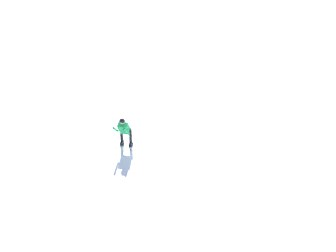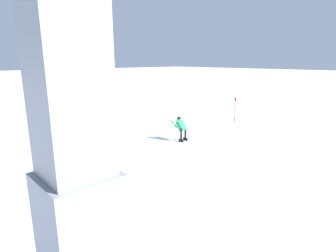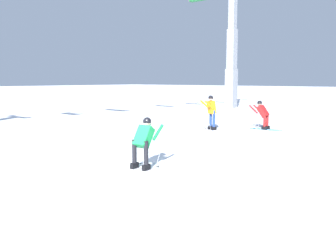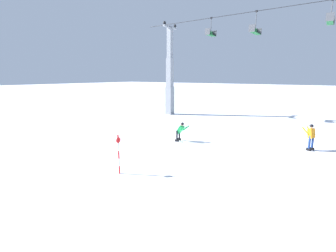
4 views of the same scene
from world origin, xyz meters
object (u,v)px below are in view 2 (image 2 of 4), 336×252
trail_marker_pole (235,108)px  skier_distant_uphill (71,112)px  lift_tower_near (68,80)px  skier_distant_downhill (83,108)px  skier_carving_main (181,127)px

trail_marker_pole → skier_distant_uphill: size_ratio=1.12×
lift_tower_near → skier_distant_uphill: lift_tower_near is taller
lift_tower_near → skier_distant_downhill: 20.46m
skier_distant_uphill → skier_carving_main: bearing=-159.1°
skier_carving_main → trail_marker_pole: (0.73, -6.83, 0.24)m
lift_tower_near → skier_distant_downhill: bearing=-26.1°
lift_tower_near → skier_distant_uphill: size_ratio=6.17×
skier_distant_uphill → skier_distant_downhill: 2.68m
lift_tower_near → skier_distant_downhill: lift_tower_near is taller
lift_tower_near → skier_carving_main: bearing=-51.5°
trail_marker_pole → skier_distant_uphill: bearing=53.4°
lift_tower_near → trail_marker_pole: lift_tower_near is taller
lift_tower_near → trail_marker_pole: size_ratio=5.49×
lift_tower_near → trail_marker_pole: 19.37m
skier_carving_main → trail_marker_pole: bearing=-83.9°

